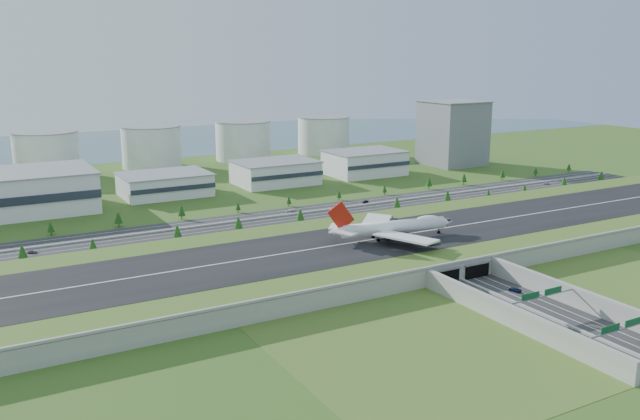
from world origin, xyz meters
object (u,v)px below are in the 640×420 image
car_0 (520,317)px  car_2 (515,290)px  car_7 (290,210)px  car_1 (603,350)px  car_4 (32,252)px  boeing_747 (393,227)px  office_tower (453,133)px  car_5 (365,202)px  fuel_tank_a (46,154)px  car_6 (547,183)px

car_0 → car_2: car_0 is taller
car_2 → car_7: bearing=-98.0°
car_1 → car_4: 262.52m
car_0 → car_7: car_0 is taller
boeing_747 → car_0: 93.14m
boeing_747 → car_2: bearing=-69.7°
boeing_747 → office_tower: bearing=53.4°
car_5 → boeing_747: bearing=-43.5°
fuel_tank_a → car_5: fuel_tank_a is taller
car_1 → car_6: 301.48m
car_0 → car_7: (3.79, 197.41, -0.01)m
car_1 → car_5: bearing=64.9°
office_tower → car_2: size_ratio=9.81×
car_6 → car_0: bearing=122.2°
car_0 → car_1: size_ratio=1.18×
car_1 → car_6: size_ratio=0.85×
car_6 → car_2: bearing=121.3°
boeing_747 → car_5: (51.24, 103.42, -13.02)m
fuel_tank_a → car_7: (113.46, -207.25, -16.56)m
office_tower → car_6: (2.04, -107.26, -26.71)m
car_4 → car_6: 360.64m
fuel_tank_a → car_2: fuel_tank_a is taller
car_5 → car_6: (154.22, -12.98, -0.16)m
car_1 → car_6: (209.40, 216.89, -0.01)m
office_tower → car_5: 180.97m
car_4 → car_6: (360.64, 2.30, -0.10)m
car_0 → car_4: size_ratio=1.07×
boeing_747 → car_7: boeing_747 is taller
boeing_747 → car_4: bearing=159.6°
car_1 → car_5: car_5 is taller
car_1 → office_tower: bearing=45.8°
car_2 → car_7: 175.21m
car_1 → car_5: (55.18, 229.87, 0.15)m
car_4 → car_7: (152.05, 17.31, 0.04)m
car_5 → car_7: bearing=-109.3°
boeing_747 → car_1: bearing=-82.6°
boeing_747 → car_4: size_ratio=14.83×
office_tower → car_0: (-210.33, -289.66, -26.55)m
car_6 → car_7: car_7 is taller
fuel_tank_a → car_1: (112.65, -439.14, -16.70)m
boeing_747 → car_4: boeing_747 is taller
office_tower → car_4: bearing=-163.0°
boeing_747 → fuel_tank_a: bearing=119.7°
office_tower → car_7: office_tower is taller
car_0 → car_2: (20.41, 22.99, -0.05)m
car_5 → car_6: car_5 is taller
car_0 → car_1: 34.61m
office_tower → car_5: size_ratio=10.93×
car_1 → car_7: size_ratio=0.73×
car_1 → car_7: bearing=78.2°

